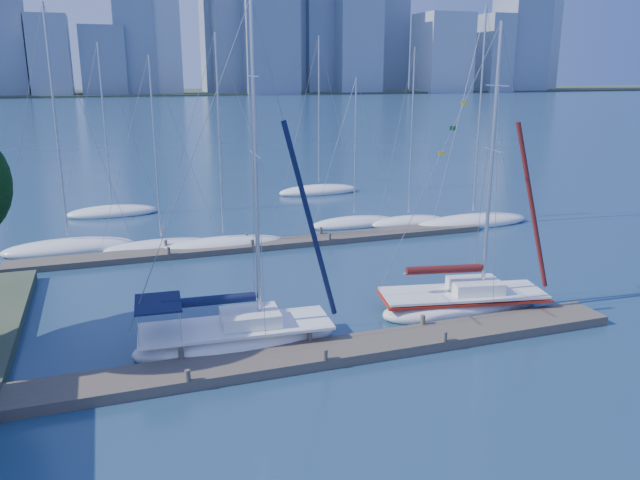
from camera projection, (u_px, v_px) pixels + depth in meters
name	position (u px, v px, depth m)	size (l,w,h in m)	color
ground	(317.00, 359.00, 23.91)	(700.00, 700.00, 0.00)	#18304E
near_dock	(317.00, 354.00, 23.85)	(26.00, 2.00, 0.40)	brown
far_dock	(265.00, 245.00, 39.09)	(30.00, 1.80, 0.36)	brown
far_shore	(114.00, 93.00, 315.87)	(800.00, 100.00, 1.50)	#38472D
sailboat_navy	(236.00, 322.00, 24.63)	(8.29, 3.21, 13.76)	white
sailboat_maroon	(463.00, 289.00, 28.46)	(8.33, 4.08, 13.24)	white
bg_boat_0	(69.00, 247.00, 38.06)	(8.12, 5.18, 14.81)	white
bg_boat_1	(162.00, 246.00, 38.53)	(7.08, 2.50, 11.90)	white
bg_boat_2	(224.00, 244.00, 38.92)	(8.06, 4.52, 13.21)	white
bg_boat_3	(354.00, 223.00, 44.50)	(6.72, 3.11, 10.62)	white
bg_boat_4	(408.00, 221.00, 44.91)	(6.12, 3.74, 12.56)	white
bg_boat_5	(473.00, 221.00, 44.69)	(9.13, 5.49, 15.35)	white
bg_boat_6	(112.00, 212.00, 47.81)	(6.91, 3.04, 13.07)	white
bg_boat_7	(319.00, 190.00, 56.38)	(7.83, 4.57, 14.00)	white
skyline	(161.00, 18.00, 287.16)	(502.46, 51.31, 117.45)	gray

